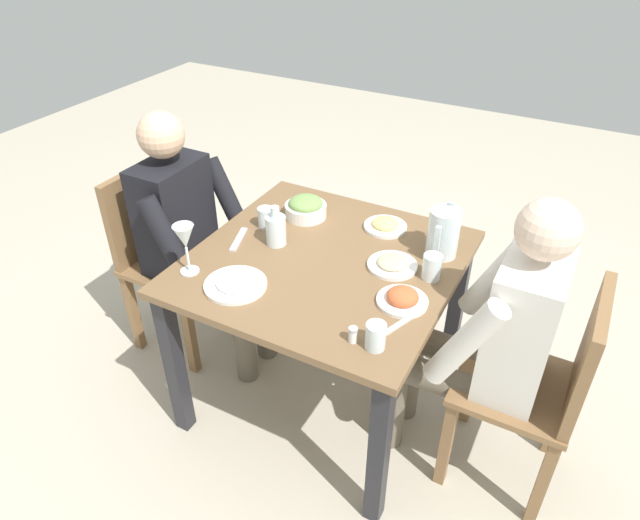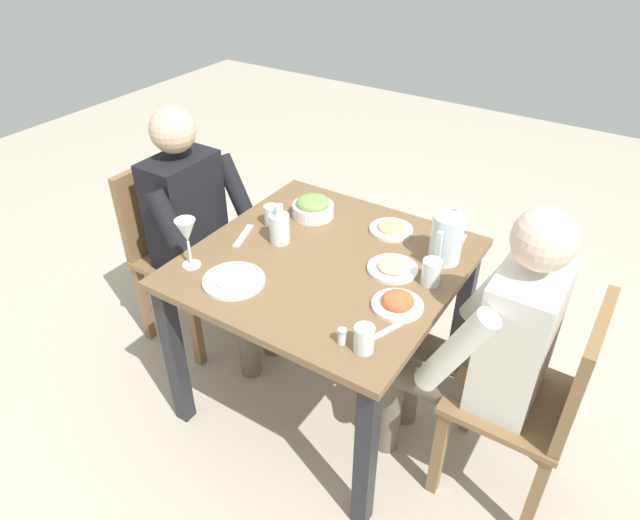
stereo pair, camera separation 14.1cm
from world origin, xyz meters
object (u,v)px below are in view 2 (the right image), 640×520
at_px(dining_table, 325,283).
at_px(water_pitcher, 447,238).
at_px(chair_far, 540,397).
at_px(water_glass_far_left, 364,339).
at_px(diner_near, 202,229).
at_px(plate_yoghurt, 234,279).
at_px(water_glass_far_right, 431,272).
at_px(salt_shaker, 342,336).
at_px(oil_carafe, 280,229).
at_px(plate_rice_curry, 398,302).
at_px(chair_near, 174,243).
at_px(diner_far, 487,341).
at_px(plate_beans, 393,267).
at_px(water_glass_near_right, 272,215).
at_px(wine_glass, 187,233).
at_px(plate_fries, 391,228).
at_px(salad_bowl, 313,207).

bearing_deg(dining_table, water_pitcher, 122.60).
distance_m(chair_far, water_glass_far_left, 0.66).
relative_size(diner_near, plate_yoghurt, 5.25).
height_order(water_glass_far_right, salt_shaker, water_glass_far_right).
height_order(chair_far, water_glass_far_left, chair_far).
relative_size(dining_table, oil_carafe, 5.92).
height_order(plate_rice_curry, water_glass_far_left, water_glass_far_left).
relative_size(diner_near, water_pitcher, 6.18).
bearing_deg(chair_near, chair_far, 89.13).
xyz_separation_m(diner_far, plate_beans, (-0.09, -0.40, 0.10)).
bearing_deg(water_glass_near_right, water_glass_far_right, 88.10).
distance_m(chair_near, water_glass_far_right, 1.28).
height_order(chair_far, plate_beans, chair_far).
bearing_deg(water_glass_near_right, diner_far, 83.44).
relative_size(diner_far, salt_shaker, 21.76).
bearing_deg(water_glass_far_left, plate_rice_curry, -178.69).
xyz_separation_m(diner_far, water_glass_far_left, (0.34, -0.29, 0.13)).
xyz_separation_m(chair_near, water_pitcher, (-0.23, 1.23, 0.33)).
relative_size(water_pitcher, wine_glass, 0.97).
height_order(water_glass_near_right, wine_glass, wine_glass).
bearing_deg(plate_yoghurt, dining_table, 146.66).
height_order(chair_near, diner_far, diner_far).
bearing_deg(plate_fries, oil_carafe, -47.26).
bearing_deg(plate_rice_curry, oil_carafe, -101.59).
relative_size(chair_far, salad_bowl, 4.99).
bearing_deg(chair_far, chair_near, -90.87).
distance_m(diner_near, salad_bowl, 0.51).
xyz_separation_m(plate_rice_curry, water_glass_near_right, (-0.21, -0.68, 0.02)).
bearing_deg(wine_glass, chair_far, 103.10).
bearing_deg(salad_bowl, diner_near, -60.92).
relative_size(diner_far, plate_beans, 6.30).
relative_size(water_glass_far_left, salt_shaker, 1.67).
bearing_deg(plate_fries, diner_near, -68.24).
relative_size(diner_near, diner_far, 1.00).
relative_size(chair_near, water_glass_far_right, 9.11).
xyz_separation_m(salad_bowl, plate_yoghurt, (0.55, 0.02, -0.03)).
distance_m(diner_near, water_glass_near_right, 0.36).
distance_m(chair_far, plate_beans, 0.66).
height_order(plate_yoghurt, wine_glass, wine_glass).
bearing_deg(diner_far, salt_shaker, -46.00).
xyz_separation_m(plate_beans, oil_carafe, (0.06, -0.46, 0.04)).
xyz_separation_m(chair_far, diner_near, (-0.03, -1.50, 0.15)).
bearing_deg(water_glass_far_right, diner_far, 70.95).
relative_size(chair_near, wine_glass, 4.49).
bearing_deg(plate_rice_curry, wine_glass, -75.43).
distance_m(plate_beans, water_glass_near_right, 0.57).
bearing_deg(water_glass_far_right, wine_glass, -64.38).
relative_size(diner_far, water_pitcher, 6.18).
bearing_deg(plate_beans, diner_far, 77.90).
distance_m(chair_far, oil_carafe, 1.11).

